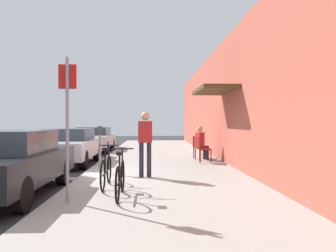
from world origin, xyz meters
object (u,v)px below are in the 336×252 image
(parking_meter, at_px, (100,146))
(bicycle_0, at_px, (106,171))
(street_sign, at_px, (67,117))
(seated_patron_1, at_px, (201,142))
(pedestrian_standing, at_px, (145,139))
(parked_car_1, at_px, (69,146))
(cafe_chair_0, at_px, (203,148))
(cafe_chair_2, at_px, (197,145))
(parked_car_0, at_px, (8,162))
(bicycle_1, at_px, (120,178))
(parked_car_2, at_px, (94,139))
(cafe_chair_1, at_px, (200,147))

(parking_meter, xyz_separation_m, bicycle_0, (0.46, -2.20, -0.41))
(street_sign, relative_size, bicycle_0, 1.52)
(seated_patron_1, height_order, pedestrian_standing, pedestrian_standing)
(parked_car_1, xyz_separation_m, street_sign, (1.50, -6.48, 0.94))
(cafe_chair_0, bearing_deg, cafe_chair_2, 89.90)
(street_sign, distance_m, pedestrian_standing, 3.07)
(parked_car_0, distance_m, bicycle_0, 2.04)
(parking_meter, xyz_separation_m, pedestrian_standing, (1.30, -0.87, 0.23))
(parked_car_1, xyz_separation_m, bicycle_1, (2.41, -6.16, -0.22))
(seated_patron_1, relative_size, cafe_chair_2, 1.48)
(parked_car_2, height_order, street_sign, street_sign)
(street_sign, relative_size, pedestrian_standing, 1.53)
(pedestrian_standing, bearing_deg, cafe_chair_2, 67.27)
(bicycle_0, distance_m, cafe_chair_0, 5.28)
(parked_car_2, relative_size, parking_meter, 3.33)
(bicycle_0, relative_size, bicycle_1, 1.00)
(parked_car_1, distance_m, bicycle_1, 6.62)
(parked_car_0, xyz_separation_m, bicycle_0, (2.01, 0.29, -0.24))
(parked_car_1, xyz_separation_m, bicycle_0, (2.01, -5.10, -0.22))
(street_sign, height_order, cafe_chair_1, street_sign)
(parking_meter, xyz_separation_m, seated_patron_1, (3.35, 3.17, -0.07))
(pedestrian_standing, bearing_deg, street_sign, -116.44)
(seated_patron_1, bearing_deg, pedestrian_standing, -116.98)
(bicycle_0, distance_m, pedestrian_standing, 1.69)
(cafe_chair_0, bearing_deg, cafe_chair_1, 89.84)
(parked_car_2, height_order, cafe_chair_1, parked_car_2)
(street_sign, bearing_deg, cafe_chair_1, 63.56)
(street_sign, bearing_deg, pedestrian_standing, 63.56)
(parking_meter, bearing_deg, seated_patron_1, 43.38)
(parked_car_0, distance_m, seated_patron_1, 7.49)
(parked_car_1, bearing_deg, street_sign, -76.97)
(parked_car_1, bearing_deg, parked_car_2, 90.00)
(cafe_chair_1, distance_m, seated_patron_1, 0.20)
(parked_car_1, height_order, bicycle_0, parked_car_1)
(parked_car_1, xyz_separation_m, cafe_chair_1, (4.85, 0.25, -0.07))
(street_sign, bearing_deg, cafe_chair_2, 65.90)
(parked_car_2, distance_m, cafe_chair_0, 7.80)
(pedestrian_standing, bearing_deg, bicycle_1, -100.31)
(parked_car_0, xyz_separation_m, bicycle_1, (2.41, -0.77, -0.24))
(parked_car_2, relative_size, bicycle_0, 2.57)
(parked_car_2, bearing_deg, parking_meter, -79.51)
(parked_car_0, height_order, cafe_chair_2, parked_car_0)
(street_sign, relative_size, seated_patron_1, 2.02)
(parking_meter, xyz_separation_m, bicycle_1, (0.86, -3.25, -0.41))
(cafe_chair_2, bearing_deg, pedestrian_standing, -112.73)
(bicycle_1, bearing_deg, pedestrian_standing, 79.69)
(bicycle_0, bearing_deg, seated_patron_1, 61.67)
(cafe_chair_1, bearing_deg, pedestrian_standing, -116.44)
(bicycle_0, xyz_separation_m, cafe_chair_2, (2.84, 6.10, 0.14))
(parking_meter, bearing_deg, parked_car_0, -121.93)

